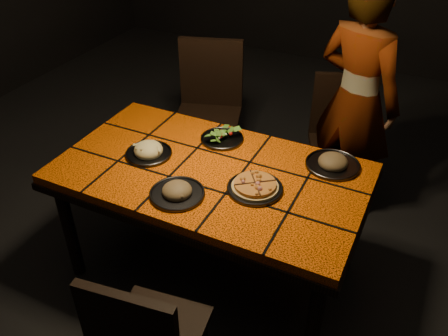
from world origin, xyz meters
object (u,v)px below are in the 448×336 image
at_px(chair_far_right, 341,132).
at_px(dining_table, 211,181).
at_px(plate_pasta, 149,151).
at_px(chair_far_left, 209,102).
at_px(plate_pizza, 255,187).
at_px(diner, 356,101).

bearing_deg(chair_far_right, dining_table, -135.42).
bearing_deg(plate_pasta, chair_far_left, 98.34).
height_order(chair_far_left, plate_pasta, chair_far_left).
xyz_separation_m(plate_pizza, plate_pasta, (-0.64, 0.03, 0.00)).
distance_m(chair_far_left, chair_far_right, 0.96).
bearing_deg(plate_pasta, diner, 49.20).
bearing_deg(chair_far_right, plate_pizza, -121.32).
xyz_separation_m(dining_table, plate_pasta, (-0.36, -0.03, 0.10)).
height_order(chair_far_right, diner, diner).
relative_size(dining_table, plate_pizza, 4.99).
relative_size(diner, plate_pizza, 4.96).
bearing_deg(plate_pasta, dining_table, 3.94).
height_order(chair_far_left, chair_far_right, chair_far_left).
relative_size(chair_far_right, plate_pasta, 3.56).
height_order(dining_table, plate_pizza, plate_pizza).
xyz_separation_m(chair_far_right, plate_pizza, (-0.17, -1.13, 0.25)).
xyz_separation_m(chair_far_left, diner, (1.03, 0.04, 0.22)).
height_order(chair_far_right, plate_pasta, chair_far_right).
relative_size(chair_far_left, plate_pasta, 4.00).
bearing_deg(chair_far_right, chair_far_left, 163.86).
xyz_separation_m(chair_far_left, chair_far_right, (0.95, 0.11, -0.06)).
bearing_deg(chair_far_left, plate_pasta, -99.81).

